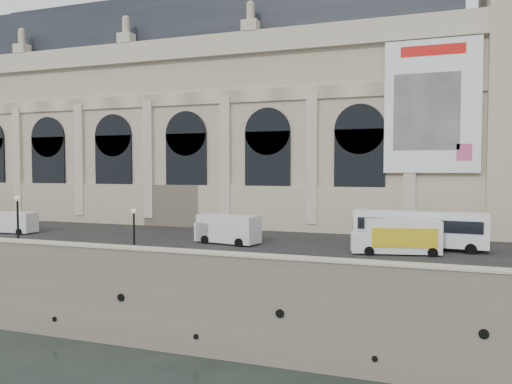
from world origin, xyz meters
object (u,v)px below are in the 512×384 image
at_px(box_truck, 397,237).
at_px(lamp_right, 134,234).
at_px(bus_right, 419,228).
at_px(lamp_left, 18,224).
at_px(van_b, 11,222).
at_px(van_c, 225,229).

relative_size(box_truck, lamp_right, 1.86).
bearing_deg(bus_right, lamp_left, -158.33).
height_order(van_b, box_truck, box_truck).
bearing_deg(box_truck, bus_right, 63.79).
xyz_separation_m(bus_right, box_truck, (-1.58, -3.22, -0.41)).
relative_size(van_b, van_c, 0.83).
bearing_deg(van_c, box_truck, -2.47).
height_order(van_c, box_truck, box_truck).
bearing_deg(bus_right, box_truck, -116.21).
bearing_deg(lamp_left, lamp_right, 1.02).
height_order(van_c, lamp_right, lamp_right).
bearing_deg(lamp_right, van_c, 70.68).
distance_m(van_b, lamp_right, 22.94).
distance_m(bus_right, lamp_right, 23.69).
relative_size(bus_right, box_truck, 1.54).
distance_m(bus_right, box_truck, 3.61).
relative_size(van_c, lamp_right, 1.61).
bearing_deg(lamp_right, bus_right, 31.12).
bearing_deg(bus_right, lamp_right, -148.88).
xyz_separation_m(lamp_left, lamp_right, (11.03, 0.20, -0.40)).
distance_m(van_b, box_truck, 39.81).
xyz_separation_m(box_truck, lamp_right, (-18.69, -9.02, 0.53)).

